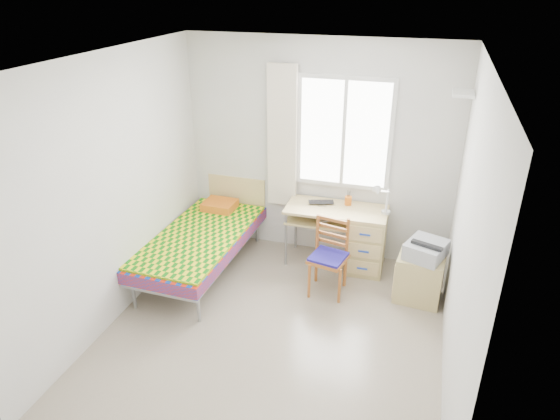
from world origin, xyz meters
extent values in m
plane|color=#BCAD93|center=(0.00, 0.00, 0.00)|extent=(3.50, 3.50, 0.00)
plane|color=white|center=(0.00, 0.00, 2.60)|extent=(3.50, 3.50, 0.00)
plane|color=silver|center=(0.00, 1.75, 1.30)|extent=(3.20, 0.00, 3.20)
plane|color=silver|center=(-1.60, 0.00, 1.30)|extent=(0.00, 3.50, 3.50)
plane|color=silver|center=(1.60, 0.00, 1.30)|extent=(0.00, 3.50, 3.50)
cube|color=white|center=(0.30, 1.73, 1.55)|extent=(1.10, 0.04, 1.30)
cube|color=white|center=(0.30, 1.72, 1.55)|extent=(1.00, 0.02, 1.20)
cube|color=white|center=(0.30, 1.72, 1.55)|extent=(0.04, 0.02, 1.20)
cube|color=#F6E6CB|center=(-0.42, 1.68, 1.45)|extent=(0.35, 0.05, 1.70)
cube|color=white|center=(1.49, 1.40, 2.15)|extent=(0.20, 0.32, 0.03)
cube|color=#94989C|center=(-1.14, 0.82, 0.33)|extent=(0.93, 1.98, 0.06)
cube|color=red|center=(-1.14, 0.82, 0.41)|extent=(0.97, 2.00, 0.14)
cube|color=yellow|center=(-1.14, 0.80, 0.49)|extent=(0.95, 1.88, 0.03)
cube|color=tan|center=(-1.14, 1.77, 0.59)|extent=(0.94, 0.08, 0.54)
cube|color=#DD5B18|center=(-1.19, 1.50, 0.55)|extent=(0.40, 0.34, 0.10)
cylinder|color=#94989C|center=(-1.51, -0.06, 0.16)|extent=(0.04, 0.04, 0.31)
cylinder|color=#94989C|center=(-0.77, 1.70, 0.16)|extent=(0.04, 0.04, 0.31)
cube|color=tan|center=(0.31, 1.46, 0.72)|extent=(1.18, 0.56, 0.03)
cube|color=tan|center=(0.69, 1.46, 0.35)|extent=(0.42, 0.53, 0.70)
cube|color=tan|center=(0.09, 1.46, 0.57)|extent=(0.72, 0.51, 0.02)
cylinder|color=#94989C|center=(-0.24, 1.24, 0.35)|extent=(0.03, 0.03, 0.70)
cylinder|color=#94989C|center=(-0.24, 1.68, 0.35)|extent=(0.03, 0.03, 0.70)
cube|color=#A75B20|center=(0.36, 0.84, 0.41)|extent=(0.43, 0.43, 0.04)
cube|color=navy|center=(0.36, 0.84, 0.44)|extent=(0.41, 0.41, 0.04)
cube|color=#A75B20|center=(0.36, 1.00, 0.67)|extent=(0.33, 0.10, 0.37)
cylinder|color=#A75B20|center=(0.19, 0.67, 0.21)|extent=(0.03, 0.03, 0.41)
cylinder|color=#A75B20|center=(0.52, 1.00, 0.42)|extent=(0.04, 0.04, 0.84)
cube|color=tan|center=(1.32, 1.01, 0.26)|extent=(0.50, 0.46, 0.52)
cube|color=tan|center=(1.08, 1.01, 0.38)|extent=(0.04, 0.38, 0.19)
cube|color=tan|center=(1.08, 1.01, 0.16)|extent=(0.04, 0.38, 0.19)
cube|color=#A4A5AC|center=(1.34, 1.01, 0.60)|extent=(0.48, 0.51, 0.17)
cube|color=black|center=(1.34, 1.01, 0.69)|extent=(0.38, 0.42, 0.02)
imported|color=black|center=(0.12, 1.50, 0.74)|extent=(0.34, 0.27, 0.02)
cylinder|color=#DD5B18|center=(0.42, 1.60, 0.78)|extent=(0.10, 0.10, 0.10)
cylinder|color=white|center=(0.87, 1.49, 0.75)|extent=(0.10, 0.10, 0.03)
cylinder|color=white|center=(0.87, 1.49, 0.89)|extent=(0.02, 0.12, 0.27)
cylinder|color=white|center=(0.85, 1.41, 1.03)|extent=(0.13, 0.24, 0.11)
cone|color=white|center=(0.77, 1.31, 1.06)|extent=(0.14, 0.15, 0.13)
imported|color=gray|center=(0.09, 1.42, 0.59)|extent=(0.25, 0.27, 0.02)
camera|label=1|loc=(1.22, -3.72, 3.20)|focal=32.00mm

